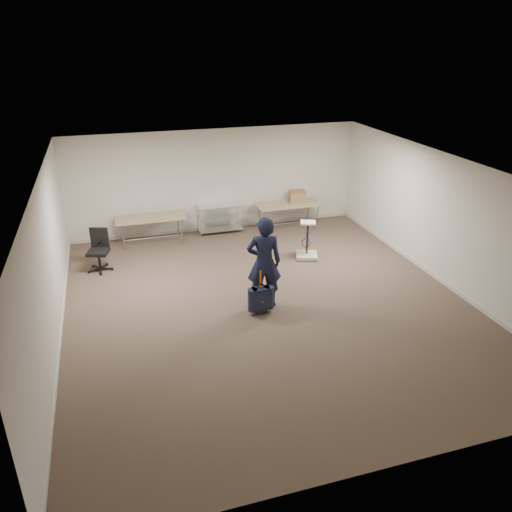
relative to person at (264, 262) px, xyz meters
name	(u,v)px	position (x,y,z in m)	size (l,w,h in m)	color
ground	(267,303)	(0.08, 0.03, -0.95)	(9.00, 9.00, 0.00)	#433229
room_shell	(248,273)	(0.08, 1.41, -0.90)	(8.00, 9.00, 9.00)	silver
folding_table_left	(151,219)	(-1.82, 3.98, -0.27)	(1.80, 0.75, 0.73)	tan
folding_table_right	(288,205)	(1.98, 3.98, -0.27)	(1.80, 0.75, 0.73)	tan
wire_shelf	(220,217)	(0.08, 4.23, -0.51)	(1.22, 0.47, 0.80)	silver
person	(264,262)	(0.00, 0.00, 0.00)	(0.69, 0.45, 1.90)	black
suitcase	(261,299)	(-0.16, -0.30, -0.63)	(0.35, 0.21, 0.93)	#161932
office_chair	(100,258)	(-3.16, 2.70, -0.65)	(0.60, 0.60, 0.98)	black
equipment_cart	(307,248)	(1.73, 1.92, -0.70)	(0.65, 0.65, 0.94)	beige
cardboard_box	(297,196)	(2.29, 4.07, -0.05)	(0.44, 0.33, 0.33)	#A26B4B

